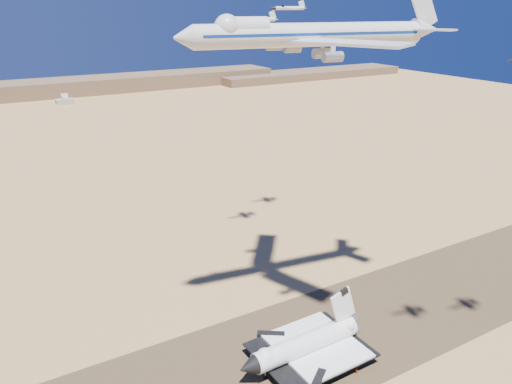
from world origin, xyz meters
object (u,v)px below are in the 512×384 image
crew_a (342,363)px  chase_jet_f (289,8)px  crew_b (339,367)px  chase_jet_e (259,19)px  crew_c (357,371)px  shuttle (305,346)px  carrier_747 (306,35)px

crew_a → chase_jet_f: size_ratio=0.12×
crew_b → chase_jet_e: bearing=-35.1°
crew_b → chase_jet_f: (39.15, 89.71, 100.39)m
crew_a → crew_c: (1.72, -4.77, -0.10)m
crew_a → crew_b: (-1.41, -0.63, -0.16)m
shuttle → chase_jet_e: bearing=69.0°
carrier_747 → chase_jet_e: carrier_747 is taller
crew_c → chase_jet_e: bearing=-47.8°
chase_jet_f → carrier_747: bearing=-110.4°
crew_c → chase_jet_f: (36.02, 93.84, 100.34)m
crew_b → crew_c: size_ratio=0.94×
crew_b → crew_c: bearing=-165.1°
carrier_747 → crew_a: carrier_747 is taller
crew_b → chase_jet_f: chase_jet_f is taller
carrier_747 → chase_jet_e: 54.81m
shuttle → chase_jet_f: 133.97m
carrier_747 → chase_jet_e: (15.88, 52.39, 2.71)m
chase_jet_e → chase_jet_f: (21.14, 11.44, 3.89)m
chase_jet_e → chase_jet_f: chase_jet_f is taller
shuttle → crew_b: shuttle is taller
crew_c → crew_a: bearing=-17.7°
shuttle → chase_jet_e: size_ratio=2.67×
crew_b → chase_jet_f: size_ratio=0.10×
chase_jet_f → chase_jet_e: bearing=-141.8°
carrier_747 → chase_jet_e: bearing=81.9°
carrier_747 → chase_jet_f: 74.08m
crew_a → crew_c: bearing=-173.4°
chase_jet_f → shuttle: bearing=-109.8°
chase_jet_e → shuttle: bearing=-106.8°
shuttle → carrier_747: 91.15m
carrier_747 → crew_b: size_ratio=50.87×
chase_jet_e → crew_a: bearing=-99.2°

